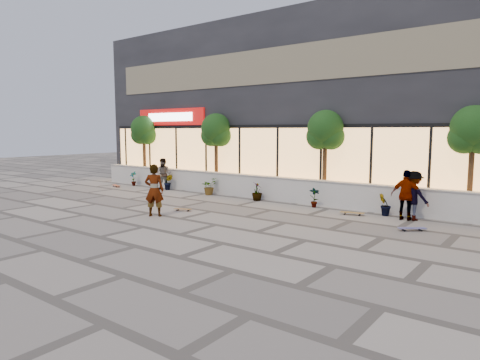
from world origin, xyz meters
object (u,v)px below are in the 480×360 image
Objects in this scene: tree_mideast at (325,132)px; skateboard_left at (116,185)px; skateboard_center at (183,209)px; skater_right_near at (406,195)px; skater_right_far at (414,196)px; skater_center at (154,190)px; tree_west at (144,132)px; tree_midwest at (216,132)px; skateboard_right_near at (352,213)px; tree_east at (473,133)px; skateboard_right_far at (412,228)px; skater_left at (164,174)px.

skateboard_left is (-11.33, -2.16, -2.91)m from tree_mideast.
skater_right_near is at bearing 3.75° from skateboard_center.
skateboard_center is at bearing 44.23° from skater_right_far.
tree_west is at bearing -72.03° from skater_center.
tree_west is 1.00× the size of tree_mideast.
tree_midwest is 6.00m from tree_mideast.
tree_mideast reaches higher than skater_center.
skateboard_center is at bearing -127.66° from skater_center.
skateboard_right_near is at bearing 8.70° from skateboard_center.
skateboard_left reaches higher than skateboard_center.
tree_west is at bearing 180.00° from tree_east.
skater_center is at bearing -38.38° from tree_west.
tree_west is 4.91× the size of skateboard_right_far.
skateboard_left is at bearing -157.93° from tree_midwest.
skater_center reaches higher than skater_right_far.
tree_west is at bearing 180.00° from tree_mideast.
tree_midwest is 11.50m from tree_east.
skater_right_near is at bearing -22.37° from tree_mideast.
tree_east is at bearing -178.78° from skater_center.
skateboard_center is (-7.29, -3.40, -0.80)m from skater_right_near.
skater_left is at bearing 18.67° from skater_right_far.
skater_right_near reaches higher than skater_right_far.
tree_mideast is at bearing -0.50° from skater_right_far.
skater_center is at bearing -119.36° from tree_mideast.
skateboard_left is at bearing -61.64° from skater_center.
skater_left is (-8.36, -1.40, -2.17)m from tree_mideast.
skateboard_left is (-16.83, -2.16, -2.91)m from tree_east.
tree_midwest is 4.87× the size of skateboard_left.
skateboard_right_far is (7.92, 1.90, 0.01)m from skateboard_center.
skater_left is 3.16m from skateboard_left.
tree_west is 5.45× the size of skateboard_center.
tree_mideast is 2.26× the size of skater_right_near.
skateboard_right_far reaches higher than skateboard_center.
skater_left is at bearing -79.15° from skater_center.
skater_right_near is (15.34, -1.58, -2.12)m from tree_west.
skater_right_far is at bearing -7.95° from tree_midwest.
skater_right_far is 2.10× the size of skateboard_left.
tree_east is at bearing 23.77° from skateboard_left.
tree_mideast is 3.98m from skateboard_right_near.
tree_mideast reaches higher than skater_right_far.
skateboard_right_near is at bearing 114.80° from skateboard_right_far.
skater_right_far is (0.19, 0.18, -0.02)m from skater_right_near.
skater_center is 9.02m from skater_right_far.
tree_midwest reaches higher than skateboard_center.
skater_left is at bearing -24.04° from tree_west.
tree_midwest reaches higher than skateboard_left.
skater_right_near is (7.38, 4.72, -0.07)m from skater_center.
tree_midwest is 5.45× the size of skateboard_center.
skateboard_right_far is at bearing 13.14° from skateboard_left.
tree_mideast is at bearing 107.46° from skateboard_right_far.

